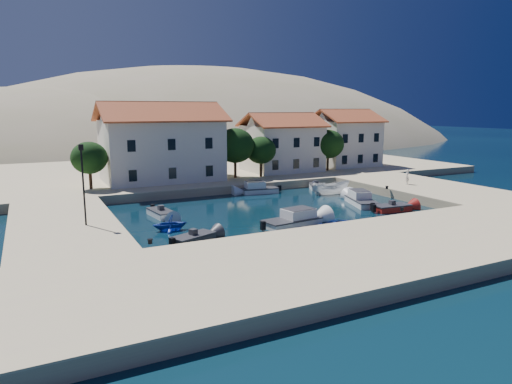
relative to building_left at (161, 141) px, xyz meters
The scene contains 23 objects.
ground 29.24m from the building_left, 77.91° to the right, with size 400.00×400.00×0.00m, color black.
quay_south 34.95m from the building_left, 79.99° to the right, with size 52.00×12.00×1.00m, color beige.
quay_east 32.49m from the building_left, 34.19° to the right, with size 11.00×20.00×1.00m, color beige.
quay_west 22.86m from the building_left, 125.84° to the right, with size 8.00×20.00×1.00m, color beige.
quay_north 13.91m from the building_left, 51.34° to the left, with size 80.00×36.00×1.00m, color beige.
hills 103.51m from the building_left, 74.43° to the left, with size 254.00×176.00×99.00m.
building_left is the anchor object (origin of this frame).
building_mid 18.04m from the building_left, ahead, with size 10.50×8.40×8.30m.
building_right 30.07m from the building_left, ahead, with size 9.45×8.40×8.80m.
trees 10.87m from the building_left, 13.60° to the right, with size 37.30×5.30×6.45m.
lamppost 23.10m from the building_left, 119.90° to the right, with size 0.35×0.25×6.22m.
bollards 26.13m from the building_left, 69.97° to the right, with size 29.36×9.56×0.30m.
motorboat_grey_sw 26.07m from the building_left, 100.33° to the right, with size 3.68×2.64×1.25m.
cabin_cruiser_south 25.08m from the building_left, 79.14° to the right, with size 5.39×2.85×1.60m.
rowboat_south 28.26m from the building_left, 72.86° to the right, with size 2.97×4.16×0.86m, color #1C3B9C.
motorboat_red_se 29.17m from the building_left, 55.10° to the right, with size 3.81×1.92×1.25m.
cabin_cruiser_east 25.83m from the building_left, 51.80° to the right, with size 3.53×5.41×1.60m.
boat_east 22.01m from the building_left, 40.04° to the right, with size 1.71×4.55×1.76m, color white.
motorboat_white_ne 20.20m from the building_left, 30.55° to the right, with size 2.67×3.44×1.25m.
rowboat_west 22.25m from the building_left, 103.82° to the right, with size 2.38×2.76×1.45m, color #1C3B9C.
motorboat_white_west 17.19m from the building_left, 105.93° to the right, with size 2.00×3.72×1.25m.
cabin_cruiser_north 14.01m from the building_left, 44.24° to the right, with size 4.53×2.42×1.60m.
pedestrian 30.35m from the building_left, 33.48° to the right, with size 0.66×0.43×1.80m, color silver.
Camera 1 is at (-21.14, -28.43, 9.80)m, focal length 32.00 mm.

